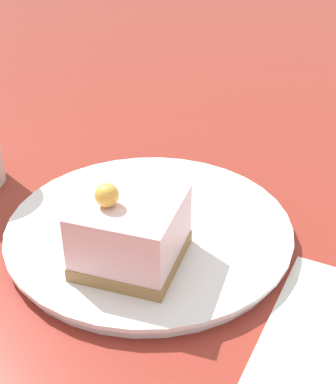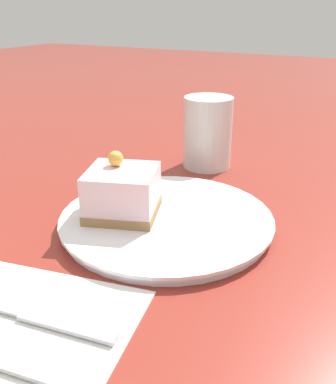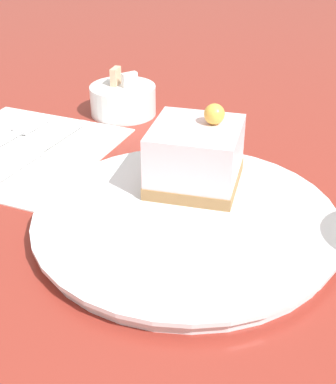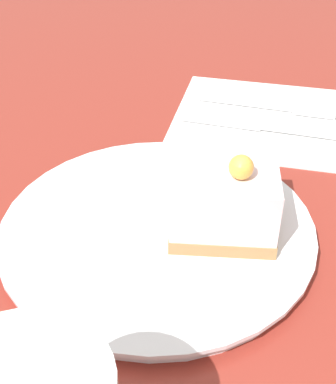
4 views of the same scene
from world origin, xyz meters
name	(u,v)px [view 2 (image 2 of 4)]	position (x,y,z in m)	size (l,w,h in m)	color
ground_plane	(160,224)	(0.00, 0.00, 0.00)	(4.00, 4.00, 0.00)	maroon
plate	(165,221)	(0.00, -0.01, 0.01)	(0.27, 0.27, 0.01)	white
cake_slice	(122,192)	(-0.02, 0.04, 0.04)	(0.11, 0.11, 0.08)	#9E7547
napkin	(3,337)	(-0.24, 0.02, 0.00)	(0.23, 0.24, 0.00)	white
knife	(39,318)	(-0.21, 0.00, 0.00)	(0.04, 0.19, 0.00)	silver
drinking_glass	(208,133)	(0.23, 0.03, 0.06)	(0.08, 0.08, 0.12)	silver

